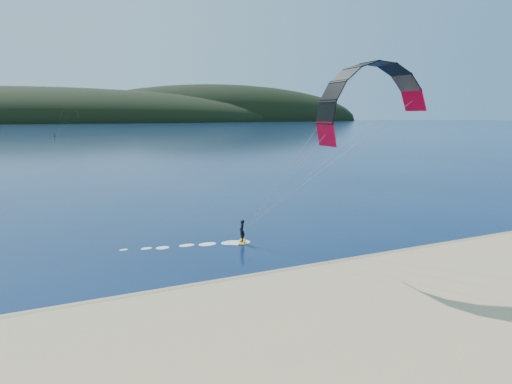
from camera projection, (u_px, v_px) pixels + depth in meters
ground at (302, 308)px, 23.82m from camera, size 1800.00×1800.00×0.00m
wet_sand at (269, 279)px, 27.86m from camera, size 220.00×2.50×0.10m
headland at (82, 122)px, 695.64m from camera, size 1200.00×310.00×140.00m
kitesurfer_near at (368, 124)px, 32.23m from camera, size 24.30×9.06×14.90m
kitesurfer_far at (69, 116)px, 196.13m from camera, size 11.93×6.92×13.40m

